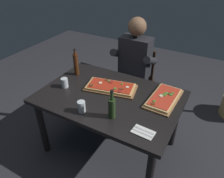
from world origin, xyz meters
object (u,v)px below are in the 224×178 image
seated_diner (133,65)px  pizza_rectangular_left (164,98)px  dining_table (110,103)px  tumbler_near_camera (82,107)px  diner_chair (136,78)px  pizza_rectangular_front (111,87)px  oil_bottle_amber (76,64)px  wine_bottle_dark (112,107)px  tumbler_far_side (65,83)px

seated_diner → pizza_rectangular_left: bearing=-43.2°
dining_table → pizza_rectangular_left: size_ratio=2.85×
pizza_rectangular_left → tumbler_near_camera: size_ratio=4.47×
dining_table → seated_diner: seated_diner is taller
dining_table → diner_chair: bearing=94.9°
pizza_rectangular_left → diner_chair: bearing=131.0°
pizza_rectangular_front → seated_diner: 0.62m
oil_bottle_amber → diner_chair: 0.91m
pizza_rectangular_left → seated_diner: (-0.57, 0.54, -0.02)m
wine_bottle_dark → tumbler_near_camera: wine_bottle_dark is taller
tumbler_far_side → pizza_rectangular_front: bearing=25.2°
pizza_rectangular_left → oil_bottle_amber: 1.06m
dining_table → tumbler_near_camera: 0.39m
tumbler_near_camera → tumbler_far_side: tumbler_near_camera is taller
diner_chair → seated_diner: seated_diner is taller
dining_table → wine_bottle_dark: wine_bottle_dark is taller
dining_table → tumbler_near_camera: (-0.09, -0.34, 0.15)m
dining_table → tumbler_far_side: 0.53m
tumbler_far_side → diner_chair: 1.08m
dining_table → oil_bottle_amber: size_ratio=4.40×
pizza_rectangular_front → oil_bottle_amber: oil_bottle_amber is taller
wine_bottle_dark → oil_bottle_amber: size_ratio=0.88×
pizza_rectangular_front → oil_bottle_amber: (-0.50, 0.07, 0.11)m
wine_bottle_dark → pizza_rectangular_left: bearing=56.2°
pizza_rectangular_front → oil_bottle_amber: bearing=171.5°
diner_chair → seated_diner: (0.00, -0.12, 0.26)m
dining_table → pizza_rectangular_left: pizza_rectangular_left is taller
tumbler_far_side → seated_diner: size_ratio=0.08×
dining_table → pizza_rectangular_left: 0.55m
pizza_rectangular_left → pizza_rectangular_front: bearing=-171.5°
pizza_rectangular_front → diner_chair: diner_chair is taller
wine_bottle_dark → seated_diner: bearing=104.1°
pizza_rectangular_left → tumbler_near_camera: tumbler_near_camera is taller
dining_table → seated_diner: 0.75m
dining_table → wine_bottle_dark: bearing=-56.6°
tumbler_far_side → seated_diner: (0.42, 0.83, -0.05)m
tumbler_near_camera → seated_diner: size_ratio=0.08×
dining_table → seated_diner: (-0.07, 0.74, 0.10)m
tumbler_near_camera → tumbler_far_side: (-0.40, 0.25, -0.00)m
oil_bottle_amber → diner_chair: oil_bottle_amber is taller
dining_table → tumbler_far_side: bearing=-169.4°
wine_bottle_dark → seated_diner: seated_diner is taller
dining_table → oil_bottle_amber: 0.63m
tumbler_near_camera → seated_diner: bearing=89.0°
pizza_rectangular_front → diner_chair: (-0.02, 0.74, -0.27)m
pizza_rectangular_front → wine_bottle_dark: size_ratio=2.06×
tumbler_near_camera → diner_chair: (0.02, 1.20, -0.31)m
tumbler_far_side → seated_diner: 0.93m
wine_bottle_dark → seated_diner: 1.05m
pizza_rectangular_left → wine_bottle_dark: 0.58m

